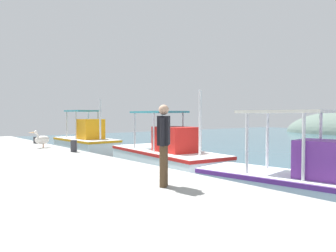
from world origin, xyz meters
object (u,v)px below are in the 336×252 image
fishing_boat_second (167,154)px  mooring_bollard_second (74,146)px  fishing_boat_nearest (86,142)px  mooring_bollard_nearest (36,140)px  fishing_boat_third (306,183)px  pelican (42,139)px  fisherman_standing (164,141)px

fishing_boat_second → mooring_bollard_second: (-2.06, -3.31, 0.41)m
fishing_boat_nearest → mooring_bollard_nearest: size_ratio=13.72×
fishing_boat_third → mooring_bollard_nearest: (-13.89, -2.57, 0.39)m
fishing_boat_third → mooring_bollard_second: size_ratio=11.88×
pelican → fishing_boat_third: bearing=15.0°
fishing_boat_second → mooring_bollard_second: fishing_boat_second is taller
pelican → fishing_boat_nearest: bearing=127.6°
fishing_boat_second → pelican: (-4.66, -3.77, 0.57)m
fishing_boat_third → fisherman_standing: 4.04m
fishing_boat_third → pelican: size_ratio=6.02×
fishing_boat_second → mooring_bollard_nearest: (-7.21, -3.31, 0.35)m
pelican → fisherman_standing: (10.10, -0.64, 0.57)m
fishing_boat_nearest → fishing_boat_third: size_ratio=0.86×
fishing_boat_third → mooring_bollard_nearest: fishing_boat_third is taller
fishing_boat_second → fisherman_standing: 7.09m
mooring_bollard_second → fishing_boat_nearest: bearing=150.5°
fishing_boat_second → pelican: size_ratio=6.92×
pelican → mooring_bollard_nearest: size_ratio=2.66×
fishing_boat_third → mooring_bollard_second: 9.11m
fishing_boat_nearest → fisherman_standing: fishing_boat_nearest is taller
fishing_boat_nearest → fisherman_standing: 13.43m
fishing_boat_second → mooring_bollard_nearest: fishing_boat_second is taller
mooring_bollard_second → fishing_boat_third: bearing=16.4°
mooring_bollard_nearest → mooring_bollard_second: (5.16, 0.00, 0.06)m
fishing_boat_nearest → pelican: bearing=-52.4°
fisherman_standing → fishing_boat_third: bearing=71.4°
fishing_boat_nearest → pelican: (2.65, -3.44, 0.49)m
pelican → mooring_bollard_nearest: 2.60m
fishing_boat_nearest → mooring_bollard_nearest: fishing_boat_nearest is taller
fishing_boat_nearest → mooring_bollard_second: (5.25, -2.98, 0.34)m
fishing_boat_second → mooring_bollard_nearest: 7.94m
fishing_boat_nearest → pelican: 4.37m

